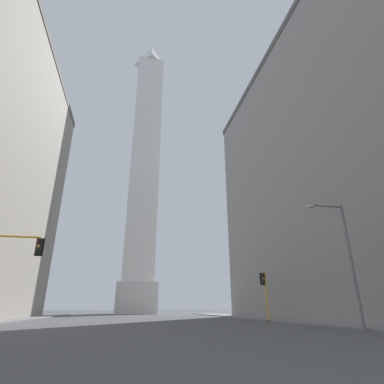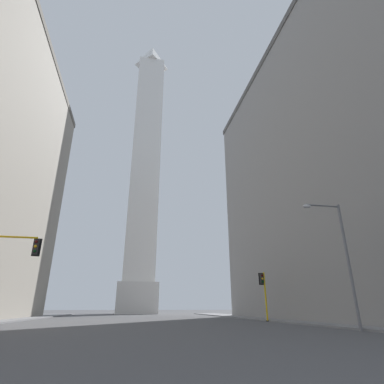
% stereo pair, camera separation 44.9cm
% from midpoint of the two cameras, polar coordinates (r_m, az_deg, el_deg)
% --- Properties ---
extents(sidewalk_right, '(5.00, 90.59, 0.15)m').
position_cam_midpoint_polar(sidewalk_right, '(33.32, 22.53, -21.97)').
color(sidewalk_right, slate).
rests_on(sidewalk_right, ground_plane).
extents(obelisk, '(9.47, 9.47, 82.21)m').
position_cam_midpoint_polar(obelisk, '(85.50, -8.69, 5.51)').
color(obelisk, silver).
rests_on(obelisk, ground_plane).
extents(traffic_light_mid_right, '(0.78, 0.50, 5.15)m').
position_cam_midpoint_polar(traffic_light_mid_right, '(36.14, 13.87, -17.40)').
color(traffic_light_mid_right, yellow).
rests_on(traffic_light_mid_right, ground_plane).
extents(street_lamp, '(2.98, 0.36, 8.51)m').
position_cam_midpoint_polar(street_lamp, '(23.76, 26.91, -9.72)').
color(street_lamp, slate).
rests_on(street_lamp, ground_plane).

